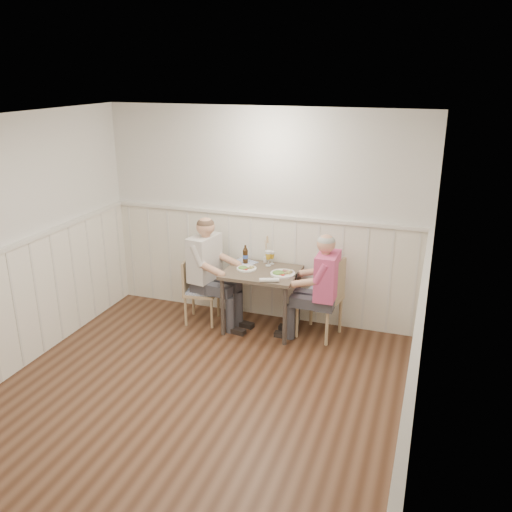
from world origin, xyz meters
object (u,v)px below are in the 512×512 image
Objects in this scene: chair_left at (198,288)px; diner_cream at (208,279)px; grass_vase at (265,250)px; beer_bottle at (245,255)px; chair_right at (324,296)px; dining_table at (262,279)px; man_in_pink at (323,296)px.

diner_cream is at bearing 2.39° from chair_left.
beer_bottle is at bearing -151.96° from grass_vase.
beer_bottle reaches higher than chair_right.
diner_cream is (0.14, 0.01, 0.13)m from chair_left.
beer_bottle is 0.25m from grass_vase.
chair_right is at bearing 4.37° from dining_table.
chair_right is at bearing -6.99° from beer_bottle.
man_in_pink is at bearing 0.61° from chair_left.
chair_left is 1.56m from man_in_pink.
chair_right is 1.16× the size of chair_left.
chair_left is 0.96m from grass_vase.
dining_table is 0.68m from diner_cream.
man_in_pink is 0.94m from grass_vase.
dining_table is 0.66× the size of man_in_pink.
chair_left is (-0.81, -0.05, -0.20)m from dining_table.
chair_right reaches higher than chair_left.
chair_left is at bearing -156.90° from beer_bottle.
man_in_pink is at bearing -22.50° from grass_vase.
diner_cream is 3.81× the size of grass_vase.
grass_vase is (-0.80, 0.33, 0.37)m from man_in_pink.
man_in_pink is at bearing -11.99° from beer_bottle.
diner_cream reaches higher than man_in_pink.
diner_cream is (-0.67, -0.04, -0.07)m from dining_table.
chair_right is 0.69× the size of diner_cream.
chair_right is at bearing 3.96° from chair_left.
beer_bottle is (0.54, 0.23, 0.41)m from chair_left.
grass_vase reaches higher than dining_table.
grass_vase is (0.22, 0.12, 0.06)m from beer_bottle.
grass_vase reaches higher than chair_right.
chair_right is 0.73× the size of man_in_pink.
beer_bottle reaches higher than dining_table.
diner_cream is at bearing -151.14° from grass_vase.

